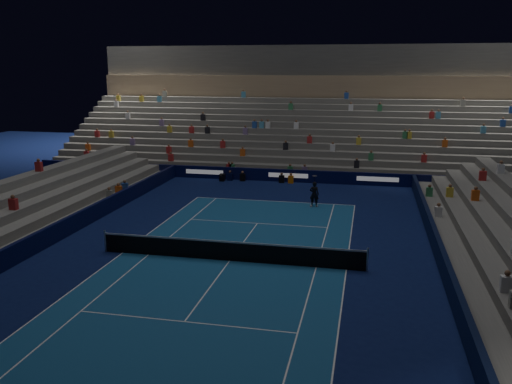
{
  "coord_description": "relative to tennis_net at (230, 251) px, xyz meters",
  "views": [
    {
      "loc": [
        6.23,
        -23.18,
        8.96
      ],
      "look_at": [
        0.0,
        6.0,
        2.0
      ],
      "focal_mm": 37.48,
      "sensor_mm": 36.0,
      "label": 1
    }
  ],
  "objects": [
    {
      "name": "sponsor_barrier_east",
      "position": [
        9.7,
        0.0,
        -0.0
      ],
      "size": [
        0.25,
        37.0,
        1.0
      ],
      "primitive_type": "cube",
      "color": "black",
      "rests_on": "ground"
    },
    {
      "name": "sponsor_barrier_west",
      "position": [
        -9.7,
        0.0,
        -0.0
      ],
      "size": [
        0.25,
        37.0,
        1.0
      ],
      "primitive_type": "cube",
      "color": "#080C33",
      "rests_on": "ground"
    },
    {
      "name": "ground",
      "position": [
        0.0,
        0.0,
        -0.5
      ],
      "size": [
        90.0,
        90.0,
        0.0
      ],
      "primitive_type": "plane",
      "color": "#0B1544",
      "rests_on": "ground"
    },
    {
      "name": "broadcast_camera",
      "position": [
        -5.29,
        17.69,
        -0.21
      ],
      "size": [
        0.47,
        0.9,
        0.57
      ],
      "color": "black",
      "rests_on": "ground"
    },
    {
      "name": "sponsor_barrier_far",
      "position": [
        0.0,
        18.5,
        -0.0
      ],
      "size": [
        44.0,
        0.25,
        1.0
      ],
      "primitive_type": "cube",
      "color": "black",
      "rests_on": "ground"
    },
    {
      "name": "court_surface",
      "position": [
        0.0,
        0.0,
        -0.5
      ],
      "size": [
        10.97,
        23.77,
        0.01
      ],
      "primitive_type": "cube",
      "color": "navy",
      "rests_on": "ground"
    },
    {
      "name": "grandstand_main",
      "position": [
        0.0,
        27.9,
        2.87
      ],
      "size": [
        44.0,
        15.2,
        11.2
      ],
      "color": "#605F5B",
      "rests_on": "ground"
    },
    {
      "name": "tennis_player",
      "position": [
        2.85,
        11.05,
        0.34
      ],
      "size": [
        0.65,
        0.46,
        1.69
      ],
      "primitive_type": "imported",
      "rotation": [
        0.0,
        0.0,
        3.06
      ],
      "color": "black",
      "rests_on": "ground"
    },
    {
      "name": "tennis_net",
      "position": [
        0.0,
        0.0,
        0.0
      ],
      "size": [
        12.9,
        0.1,
        1.1
      ],
      "color": "#B2B2B7",
      "rests_on": "ground"
    }
  ]
}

